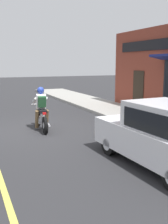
{
  "coord_description": "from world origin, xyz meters",
  "views": [
    {
      "loc": [
        -2.33,
        -9.49,
        2.46
      ],
      "look_at": [
        1.04,
        -2.04,
        0.95
      ],
      "focal_mm": 42.0,
      "sensor_mm": 36.0,
      "label": 1
    }
  ],
  "objects": [
    {
      "name": "sidewalk_curb",
      "position": [
        4.72,
        3.0,
        0.07
      ],
      "size": [
        2.6,
        22.0,
        0.14
      ],
      "primitive_type": "cube",
      "color": "#9E9B93",
      "rests_on": "ground"
    },
    {
      "name": "car_hatchback",
      "position": [
        1.89,
        -4.74,
        0.77
      ],
      "size": [
        1.77,
        3.84,
        1.57
      ],
      "color": "black",
      "rests_on": "ground"
    },
    {
      "name": "motorcycle_with_rider",
      "position": [
        0.18,
        -0.02,
        0.68
      ],
      "size": [
        0.59,
        2.02,
        1.62
      ],
      "color": "black",
      "rests_on": "ground"
    },
    {
      "name": "ground_plane",
      "position": [
        0.0,
        0.0,
        0.0
      ],
      "size": [
        80.0,
        80.0,
        0.0
      ],
      "primitive_type": "plane",
      "color": "#2B2B2D"
    }
  ]
}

